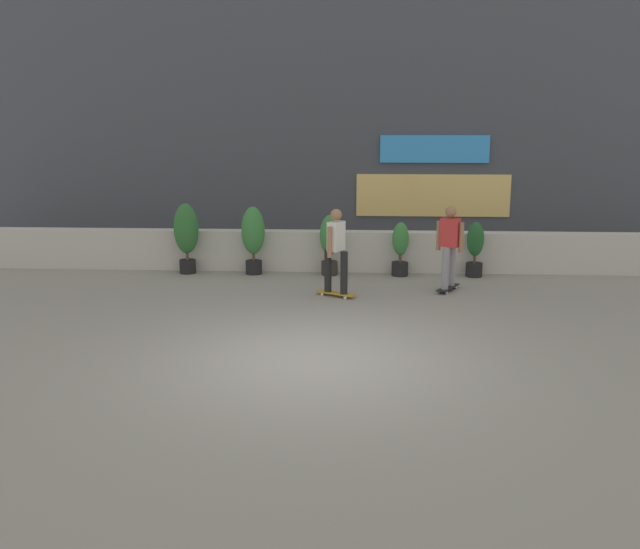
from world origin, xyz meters
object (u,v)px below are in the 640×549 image
at_px(potted_plant_4, 475,248).
at_px(skater_by_wall_left, 336,248).
at_px(skater_far_left, 450,244).
at_px(potted_plant_1, 253,235).
at_px(potted_plant_3, 400,248).
at_px(potted_plant_2, 330,242).
at_px(potted_plant_0, 186,233).

xyz_separation_m(potted_plant_4, skater_by_wall_left, (-2.94, -1.93, 0.31)).
bearing_deg(potted_plant_4, skater_by_wall_left, -146.80).
bearing_deg(skater_far_left, potted_plant_4, 61.73).
relative_size(potted_plant_4, skater_far_left, 0.71).
relative_size(potted_plant_1, potted_plant_3, 1.27).
bearing_deg(potted_plant_1, potted_plant_3, 0.00).
bearing_deg(potted_plant_3, potted_plant_2, 180.00).
xyz_separation_m(potted_plant_2, potted_plant_3, (1.54, -0.00, -0.13)).
distance_m(potted_plant_2, skater_by_wall_left, 1.95).
height_order(potted_plant_1, potted_plant_2, potted_plant_1).
height_order(potted_plant_1, potted_plant_4, potted_plant_1).
height_order(potted_plant_2, skater_by_wall_left, skater_by_wall_left).
xyz_separation_m(potted_plant_1, potted_plant_3, (3.22, 0.00, -0.25)).
height_order(potted_plant_4, skater_by_wall_left, skater_by_wall_left).
distance_m(potted_plant_4, skater_by_wall_left, 3.53).
distance_m(potted_plant_0, potted_plant_1, 1.48).
bearing_deg(potted_plant_4, potted_plant_0, 180.00).
relative_size(potted_plant_0, potted_plant_4, 1.30).
height_order(potted_plant_1, potted_plant_3, potted_plant_1).
relative_size(potted_plant_3, skater_far_left, 0.69).
bearing_deg(potted_plant_2, potted_plant_4, -0.00).
bearing_deg(potted_plant_2, potted_plant_3, -0.00).
xyz_separation_m(potted_plant_0, potted_plant_4, (6.30, 0.00, -0.28)).
bearing_deg(potted_plant_1, skater_by_wall_left, -45.72).
distance_m(skater_by_wall_left, skater_far_left, 2.29).
relative_size(potted_plant_1, skater_far_left, 0.88).
bearing_deg(potted_plant_1, potted_plant_0, 180.00).
bearing_deg(potted_plant_4, potted_plant_3, 180.00).
distance_m(potted_plant_1, potted_plant_2, 1.68).
relative_size(potted_plant_0, skater_by_wall_left, 0.92).
relative_size(potted_plant_2, potted_plant_3, 1.12).
height_order(potted_plant_0, potted_plant_3, potted_plant_0).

